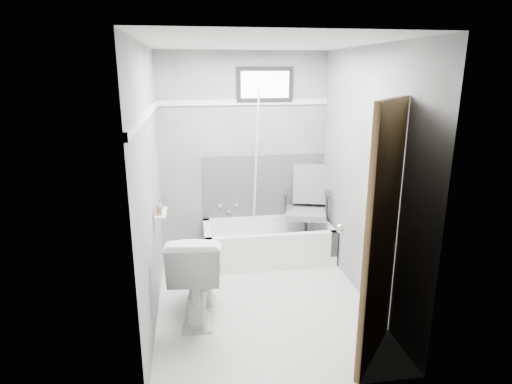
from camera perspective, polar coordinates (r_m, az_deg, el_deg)
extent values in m
plane|color=white|center=(4.37, 0.73, -14.00)|extent=(2.60, 2.60, 0.00)
plane|color=silver|center=(3.79, 0.87, 19.28)|extent=(2.60, 2.60, 0.00)
cube|color=slate|center=(5.16, -1.64, 4.99)|extent=(2.00, 0.02, 2.40)
cube|color=slate|center=(2.70, 5.47, -5.40)|extent=(2.00, 0.02, 2.40)
cube|color=slate|center=(3.87, -13.95, 0.82)|extent=(0.02, 2.60, 2.40)
cube|color=slate|center=(4.19, 14.41, 1.92)|extent=(0.02, 2.60, 2.40)
imported|color=white|center=(3.98, -7.83, -10.62)|extent=(0.56, 0.88, 0.82)
cube|color=#4C4C4F|center=(5.28, 1.10, 0.79)|extent=(1.50, 0.02, 0.78)
cube|color=white|center=(5.07, -1.68, 11.86)|extent=(2.00, 0.02, 0.06)
cube|color=white|center=(3.76, -14.38, 9.98)|extent=(0.02, 2.60, 0.06)
cylinder|color=white|center=(4.98, -0.04, 2.82)|extent=(0.02, 0.47, 1.90)
cube|color=silver|center=(4.07, -12.55, -2.77)|extent=(0.10, 0.32, 0.02)
imported|color=olive|center=(3.98, -12.82, -2.25)|extent=(0.05, 0.05, 0.11)
imported|color=teal|center=(4.11, -12.70, -1.72)|extent=(0.09, 0.09, 0.09)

